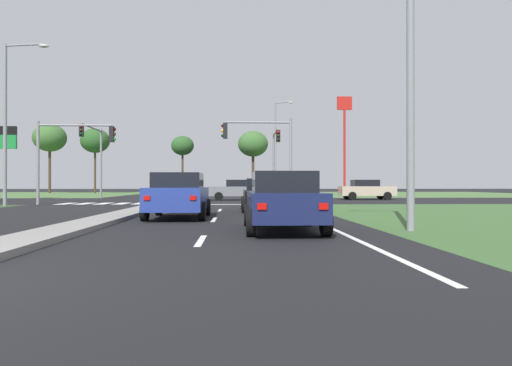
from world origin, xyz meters
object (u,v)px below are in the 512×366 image
(car_grey_third, at_px, (239,190))
(treeline_third, at_px, (183,146))
(car_black_fifth, at_px, (263,194))
(street_lamp_second, at_px, (9,115))
(car_blue_near, at_px, (179,195))
(street_lamp_third, at_px, (277,144))
(car_navy_second, at_px, (283,201))
(traffic_signal_far_left, at_px, (94,148))
(fastfood_pole_sign, at_px, (344,123))
(street_lamp_near, at_px, (403,34))
(treeline_second, at_px, (95,141))
(traffic_signal_far_right, at_px, (275,152))
(traffic_signal_near_left, at_px, (68,147))
(fuel_price_totem, at_px, (5,146))
(traffic_signal_near_right, at_px, (265,145))
(treeline_fourth, at_px, (253,144))
(car_beige_sixth, at_px, (366,190))
(pedestrian_at_median, at_px, (196,185))
(treeline_near, at_px, (50,138))

(car_grey_third, bearing_deg, treeline_third, 13.70)
(car_black_fifth, bearing_deg, street_lamp_second, 157.52)
(car_blue_near, xyz_separation_m, street_lamp_third, (6.70, 36.44, 5.02))
(car_grey_third, bearing_deg, car_navy_second, -177.63)
(traffic_signal_far_left, height_order, fastfood_pole_sign, fastfood_pole_sign)
(street_lamp_near, distance_m, treeline_second, 60.90)
(car_blue_near, xyz_separation_m, traffic_signal_far_right, (5.41, 23.14, 3.21))
(car_black_fifth, distance_m, fastfood_pole_sign, 38.19)
(treeline_third, bearing_deg, car_black_fifth, -79.34)
(traffic_signal_far_left, bearing_deg, car_grey_third, -16.25)
(car_blue_near, bearing_deg, car_navy_second, -55.73)
(car_black_fifth, bearing_deg, car_navy_second, -90.14)
(fastfood_pole_sign, bearing_deg, traffic_signal_near_left, -129.74)
(car_grey_third, relative_size, treeline_second, 0.50)
(traffic_signal_far_right, bearing_deg, car_black_fifth, -96.40)
(fuel_price_totem, distance_m, treeline_second, 29.73)
(traffic_signal_near_right, xyz_separation_m, treeline_second, (-21.75, 39.08, 3.80))
(treeline_third, xyz_separation_m, treeline_fourth, (10.20, -3.47, 0.01))
(traffic_signal_near_left, distance_m, street_lamp_third, 28.85)
(traffic_signal_near_left, height_order, treeline_fourth, treeline_fourth)
(street_lamp_near, height_order, street_lamp_third, street_lamp_third)
(car_beige_sixth, bearing_deg, street_lamp_third, -160.39)
(street_lamp_near, bearing_deg, traffic_signal_near_left, 130.76)
(car_blue_near, xyz_separation_m, traffic_signal_near_left, (-7.99, 11.73, 2.66))
(fastfood_pole_sign, bearing_deg, car_black_fifth, -108.64)
(car_navy_second, height_order, fastfood_pole_sign, fastfood_pole_sign)
(car_black_fifth, distance_m, traffic_signal_near_left, 13.80)
(traffic_signal_near_left, xyz_separation_m, street_lamp_near, (14.39, -16.69, 1.63))
(fastfood_pole_sign, bearing_deg, treeline_third, 148.91)
(fastfood_pole_sign, relative_size, fuel_price_totem, 2.03)
(street_lamp_third, distance_m, pedestrian_at_median, 11.44)
(street_lamp_third, bearing_deg, street_lamp_near, -90.42)
(car_black_fifth, relative_size, street_lamp_second, 0.46)
(fastfood_pole_sign, bearing_deg, car_beige_sixth, -98.07)
(traffic_signal_near_left, height_order, treeline_near, treeline_near)
(fastfood_pole_sign, distance_m, treeline_near, 41.49)
(traffic_signal_far_right, xyz_separation_m, traffic_signal_far_left, (-15.20, -0.19, 0.23))
(car_blue_near, xyz_separation_m, traffic_signal_near_right, (3.80, 11.73, 2.79))
(car_navy_second, relative_size, street_lamp_second, 0.48)
(car_blue_near, xyz_separation_m, car_navy_second, (3.27, -4.79, -0.04))
(treeline_near, bearing_deg, traffic_signal_far_right, -43.40)
(treeline_third, bearing_deg, fuel_price_totem, -108.80)
(traffic_signal_far_right, bearing_deg, treeline_third, 110.92)
(treeline_near, bearing_deg, car_grey_third, -50.07)
(car_black_fifth, height_order, pedestrian_at_median, pedestrian_at_median)
(street_lamp_second, relative_size, treeline_second, 0.99)
(street_lamp_near, bearing_deg, fastfood_pole_sign, 78.80)
(traffic_signal_far_left, height_order, traffic_signal_near_right, traffic_signal_far_left)
(car_beige_sixth, distance_m, traffic_signal_near_left, 22.32)
(fuel_price_totem, xyz_separation_m, treeline_fourth, (20.77, 27.57, 2.59))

